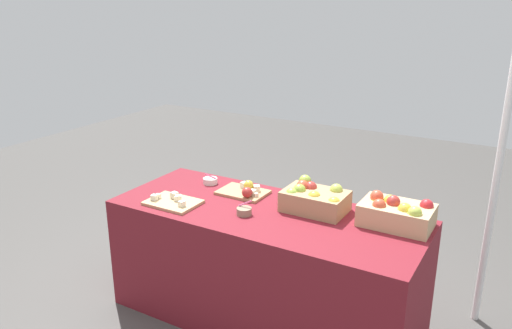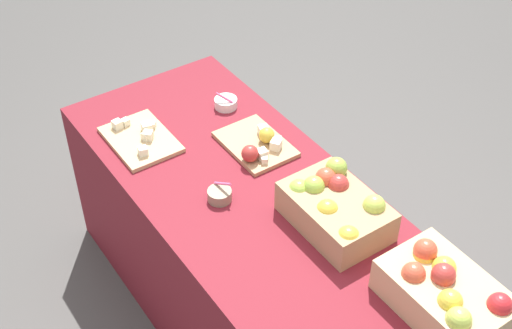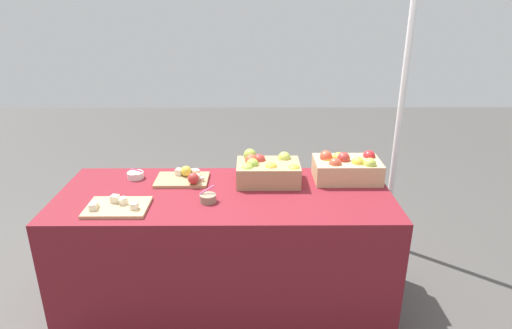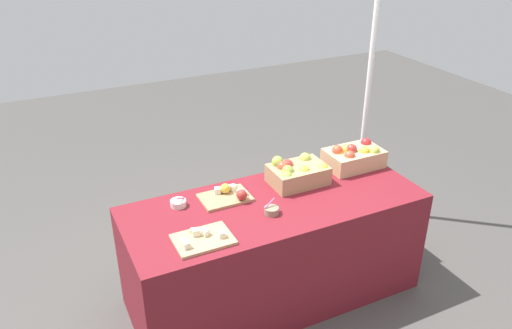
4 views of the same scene
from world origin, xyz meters
TOP-DOWN VIEW (x-y plane):
  - ground_plane at (0.00, 0.00)m, footprint 10.00×10.00m
  - table at (0.00, 0.00)m, footprint 1.90×0.76m
  - apple_crate_left at (0.73, 0.19)m, footprint 0.39×0.26m
  - apple_crate_middle at (0.25, 0.15)m, footprint 0.37×0.25m
  - cutting_board_front at (-0.56, -0.20)m, footprint 0.32×0.23m
  - cutting_board_back at (-0.25, 0.16)m, footprint 0.31×0.22m
  - sample_bowl_near at (-0.56, 0.21)m, footprint 0.10×0.10m
  - sample_bowl_mid at (-0.08, -0.11)m, footprint 0.09×0.09m
  - tent_pole at (1.17, 0.66)m, footprint 0.04×0.04m

SIDE VIEW (x-z plane):
  - ground_plane at x=0.00m, z-range 0.00..0.00m
  - table at x=0.00m, z-range 0.00..0.74m
  - cutting_board_front at x=-0.56m, z-range 0.72..0.78m
  - sample_bowl_near at x=-0.56m, z-range 0.72..0.80m
  - sample_bowl_mid at x=-0.08m, z-range 0.72..0.81m
  - cutting_board_back at x=-0.25m, z-range 0.72..0.81m
  - apple_crate_middle at x=0.25m, z-range 0.72..0.91m
  - apple_crate_left at x=0.73m, z-range 0.73..0.91m
  - tent_pole at x=1.17m, z-range 0.00..2.29m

